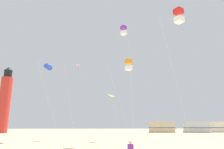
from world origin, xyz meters
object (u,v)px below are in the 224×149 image
at_px(kite_box_orange, 129,65).
at_px(rv_van_tan, 162,127).
at_px(kite_diamond_lime, 112,97).
at_px(lighthouse_distant, 5,101).
at_px(rv_van_cream, 224,127).
at_px(kite_box_scarlet, 179,16).
at_px(rv_van_silver, 197,127).
at_px(kite_diamond_rainbow, 78,68).
at_px(kite_box_violet, 124,31).
at_px(kite_tube_blue, 48,67).

distance_m(kite_box_orange, rv_van_tan, 36.91).
distance_m(kite_diamond_lime, lighthouse_distant, 36.92).
bearing_deg(kite_box_orange, rv_van_cream, 48.02).
distance_m(lighthouse_distant, rv_van_cream, 58.03).
xyz_separation_m(kite_box_scarlet, rv_van_silver, (19.41, 39.24, -8.95)).
xyz_separation_m(kite_box_orange, kite_diamond_lime, (-1.43, 6.24, -2.68)).
distance_m(rv_van_tan, rv_van_cream, 17.18).
bearing_deg(kite_diamond_rainbow, kite_box_scarlet, -59.72).
bearing_deg(rv_van_silver, kite_box_scarlet, -112.09).
bearing_deg(rv_van_tan, kite_box_violet, -116.85).
distance_m(lighthouse_distant, rv_van_silver, 49.76).
height_order(kite_box_violet, kite_diamond_rainbow, kite_box_violet).
xyz_separation_m(kite_box_violet, kite_box_scarlet, (3.16, -9.49, -3.24)).
xyz_separation_m(rv_van_tan, rv_van_silver, (8.85, -1.09, 0.00)).
distance_m(kite_tube_blue, kite_diamond_lime, 10.00).
bearing_deg(rv_van_tan, rv_van_cream, -1.04).
bearing_deg(kite_tube_blue, kite_box_orange, -35.52).
xyz_separation_m(kite_box_orange, lighthouse_distant, (-26.91, 32.86, -0.42)).
relative_size(kite_diamond_rainbow, kite_box_scarlet, 1.01).
bearing_deg(kite_box_violet, lighthouse_distant, 131.67).
bearing_deg(rv_van_cream, kite_tube_blue, -147.84).
xyz_separation_m(rv_van_silver, rv_van_cream, (8.32, 1.64, 0.00)).
distance_m(kite_diamond_lime, kite_box_scarlet, 14.50).
distance_m(kite_tube_blue, lighthouse_distant, 30.47).
height_order(kite_box_scarlet, rv_van_cream, kite_box_scarlet).
bearing_deg(lighthouse_distant, kite_box_orange, -50.69).
relative_size(kite_box_violet, rv_van_tan, 2.17).
height_order(kite_tube_blue, lighthouse_distant, lighthouse_distant).
bearing_deg(kite_box_scarlet, kite_box_violet, 108.41).
relative_size(lighthouse_distant, rv_van_silver, 2.55).
height_order(kite_diamond_lime, rv_van_cream, kite_diamond_lime).
bearing_deg(kite_diamond_lime, kite_tube_blue, 172.71).
xyz_separation_m(kite_diamond_rainbow, kite_box_scarlet, (9.40, -16.09, -0.01)).
bearing_deg(kite_diamond_lime, kite_box_orange, -77.11).
relative_size(kite_box_orange, kite_diamond_rainbow, 0.80).
relative_size(kite_box_orange, rv_van_cream, 1.37).
bearing_deg(kite_diamond_rainbow, kite_box_orange, -55.81).
height_order(kite_box_violet, rv_van_cream, kite_box_violet).
distance_m(kite_diamond_rainbow, kite_tube_blue, 4.46).
bearing_deg(kite_box_violet, rv_van_tan, 66.03).
relative_size(lighthouse_distant, rv_van_cream, 2.59).
bearing_deg(rv_van_cream, kite_box_scarlet, -125.10).
xyz_separation_m(kite_box_violet, rv_van_silver, (22.57, 29.75, -12.19)).
bearing_deg(rv_van_tan, lighthouse_distant, 178.20).
bearing_deg(kite_box_scarlet, kite_box_orange, 114.26).
relative_size(kite_box_orange, kite_diamond_lime, 1.48).
bearing_deg(kite_tube_blue, lighthouse_distant, 123.04).
xyz_separation_m(kite_box_violet, kite_tube_blue, (-10.20, 4.60, -3.61)).
bearing_deg(kite_box_violet, kite_tube_blue, 155.74).
bearing_deg(kite_diamond_rainbow, kite_diamond_lime, -32.41).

